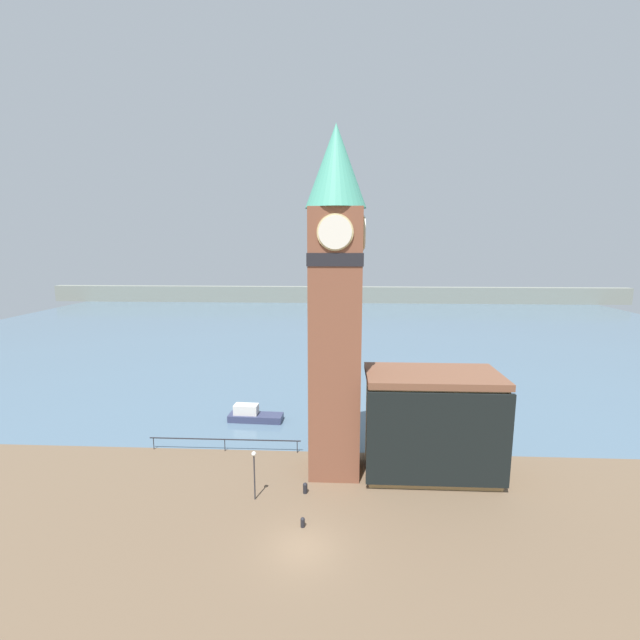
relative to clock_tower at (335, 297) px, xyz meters
The scene contains 10 objects.
ground_plane 16.36m from the clock_tower, 100.74° to the right, with size 160.00×160.00×0.00m, color brown.
water 64.43m from the clock_tower, 91.54° to the left, with size 160.00×120.00×0.00m.
far_shoreline 103.57m from the clock_tower, 90.94° to the left, with size 180.00×3.00×5.00m.
pier_railing 16.01m from the clock_tower, 163.98° to the left, with size 13.05×0.08×1.09m.
clock_tower is the anchor object (origin of this frame).
pier_building 12.09m from the clock_tower, ahead, with size 10.09×5.60×8.00m.
boat_near 18.02m from the clock_tower, 132.05° to the left, with size 5.46×1.97×1.67m.
mooring_bollard_near 15.13m from the clock_tower, 104.75° to the right, with size 0.28×0.28×0.65m.
mooring_bollard_far 13.75m from the clock_tower, 121.33° to the right, with size 0.33×0.33×0.78m.
lamp_post 13.07m from the clock_tower, 142.07° to the right, with size 0.32×0.32×3.53m.
Camera 1 is at (2.13, -22.18, 17.25)m, focal length 24.00 mm.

